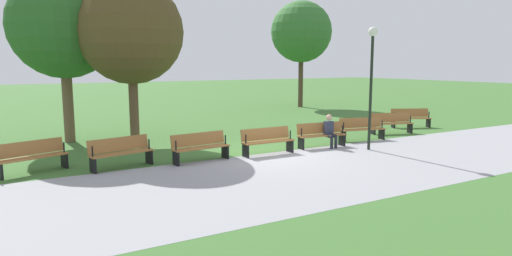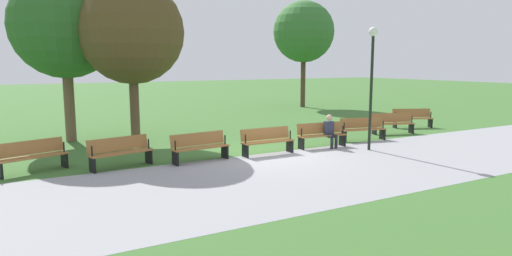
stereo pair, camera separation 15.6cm
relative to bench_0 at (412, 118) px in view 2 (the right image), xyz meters
name	(u,v)px [view 2 (the right image)]	position (x,y,z in m)	size (l,w,h in m)	color
ground_plane	(268,155)	(9.22, 2.05, -0.48)	(120.00, 120.00, 0.00)	#3D6B2D
path_paving	(315,171)	(9.22, 4.67, -0.47)	(33.32, 5.69, 0.01)	#939399
bench_0	(412,118)	(0.00, 0.00, 0.00)	(1.89, 1.20, 0.89)	#996633
bench_1	(392,123)	(2.21, 0.86, 0.00)	(1.91, 1.03, 0.89)	#996633
bench_2	(363,128)	(4.50, 1.48, 0.00)	(1.92, 0.85, 0.89)	#996633
bench_3	(321,134)	(6.85, 1.85, 0.00)	(1.90, 0.67, 0.89)	#996633
bench_4	(267,140)	(9.22, 1.98, 0.00)	(1.86, 0.47, 0.89)	#996633
bench_5	(200,146)	(11.59, 1.85, 0.00)	(1.90, 0.67, 0.89)	#996633
bench_6	(120,151)	(13.94, 1.48, 0.00)	(1.92, 0.85, 0.89)	#996633
bench_7	(32,156)	(16.23, 0.86, 0.00)	(1.91, 1.03, 0.89)	#996633
person_seated	(330,130)	(6.58, 2.03, 0.16)	(0.36, 0.54, 1.20)	#2D3347
tree_0	(65,26)	(14.64, -3.96, 3.95)	(3.98, 3.98, 6.44)	brown
tree_1	(132,32)	(12.53, -2.30, 3.71)	(3.88, 3.88, 6.14)	brown
tree_2	(304,32)	(-1.27, -10.77, 4.68)	(4.18, 4.18, 7.26)	#4C3828
lamp_post	(372,66)	(5.69, 3.10, 2.47)	(0.32, 0.32, 4.27)	black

